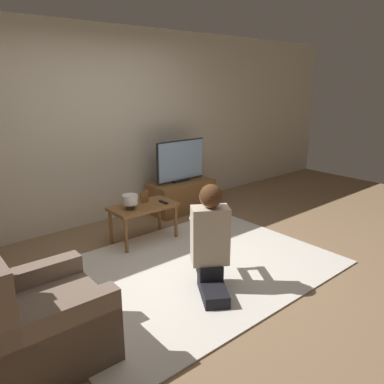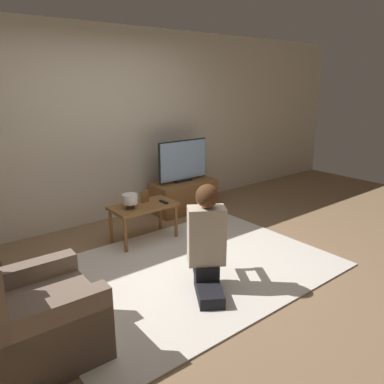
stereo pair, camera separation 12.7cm
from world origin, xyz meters
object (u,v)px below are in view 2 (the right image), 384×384
object	(u,v)px
person_kneeling	(207,238)
armchair	(33,320)
coffee_table	(144,209)
table_lamp	(130,200)
tv	(183,161)

from	to	relation	value
person_kneeling	armchair	bearing A→B (deg)	29.40
coffee_table	person_kneeling	bearing A→B (deg)	-95.97
person_kneeling	table_lamp	distance (m)	1.32
tv	coffee_table	xyz separation A→B (m)	(-1.06, -0.61, -0.36)
coffee_table	table_lamp	xyz separation A→B (m)	(-0.19, -0.02, 0.16)
coffee_table	person_kneeling	distance (m)	1.34
tv	person_kneeling	bearing A→B (deg)	-121.83
tv	person_kneeling	distance (m)	2.30
tv	table_lamp	distance (m)	1.42
tv	person_kneeling	world-z (taller)	tv
armchair	person_kneeling	world-z (taller)	person_kneeling
table_lamp	coffee_table	bearing A→B (deg)	5.33
tv	person_kneeling	size ratio (longest dim) A/B	0.83
person_kneeling	table_lamp	world-z (taller)	person_kneeling
armchair	coffee_table	bearing A→B (deg)	-51.83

